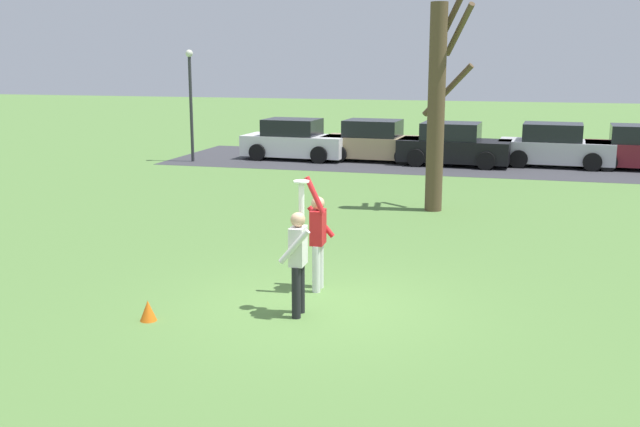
{
  "coord_description": "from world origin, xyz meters",
  "views": [
    {
      "loc": [
        3.06,
        -11.12,
        3.96
      ],
      "look_at": [
        -0.19,
        0.9,
        1.35
      ],
      "focal_mm": 41.8,
      "sensor_mm": 36.0,
      "label": 1
    }
  ],
  "objects_px": {
    "parked_car_black": "(453,146)",
    "field_cone_orange": "(148,311)",
    "lamppost_by_lot": "(191,94)",
    "parked_car_silver": "(555,147)",
    "frisbee_disc": "(301,181)",
    "parked_car_white": "(295,141)",
    "person_catcher": "(298,255)",
    "bare_tree_tall": "(438,102)",
    "person_defender": "(318,235)",
    "parked_car_tan": "(375,142)"
  },
  "relations": [
    {
      "from": "parked_car_silver",
      "to": "person_catcher",
      "type": "bearing_deg",
      "value": -100.73
    },
    {
      "from": "parked_car_silver",
      "to": "field_cone_orange",
      "type": "relative_size",
      "value": 13.1
    },
    {
      "from": "frisbee_disc",
      "to": "bare_tree_tall",
      "type": "bearing_deg",
      "value": 82.59
    },
    {
      "from": "frisbee_disc",
      "to": "parked_car_silver",
      "type": "height_order",
      "value": "frisbee_disc"
    },
    {
      "from": "parked_car_tan",
      "to": "bare_tree_tall",
      "type": "bearing_deg",
      "value": -66.62
    },
    {
      "from": "lamppost_by_lot",
      "to": "parked_car_silver",
      "type": "bearing_deg",
      "value": 9.7
    },
    {
      "from": "person_catcher",
      "to": "bare_tree_tall",
      "type": "distance_m",
      "value": 9.1
    },
    {
      "from": "parked_car_white",
      "to": "parked_car_black",
      "type": "distance_m",
      "value": 6.23
    },
    {
      "from": "parked_car_black",
      "to": "parked_car_silver",
      "type": "bearing_deg",
      "value": 13.35
    },
    {
      "from": "person_catcher",
      "to": "parked_car_black",
      "type": "distance_m",
      "value": 17.54
    },
    {
      "from": "person_catcher",
      "to": "lamppost_by_lot",
      "type": "xyz_separation_m",
      "value": [
        -9.07,
        15.87,
        1.6
      ]
    },
    {
      "from": "parked_car_tan",
      "to": "parked_car_black",
      "type": "bearing_deg",
      "value": -4.58
    },
    {
      "from": "person_catcher",
      "to": "field_cone_orange",
      "type": "bearing_deg",
      "value": 109.14
    },
    {
      "from": "field_cone_orange",
      "to": "bare_tree_tall",
      "type": "bearing_deg",
      "value": 71.32
    },
    {
      "from": "person_catcher",
      "to": "person_defender",
      "type": "height_order",
      "value": "person_catcher"
    },
    {
      "from": "parked_car_silver",
      "to": "lamppost_by_lot",
      "type": "xyz_separation_m",
      "value": [
        -13.54,
        -2.32,
        1.86
      ]
    },
    {
      "from": "bare_tree_tall",
      "to": "parked_car_white",
      "type": "bearing_deg",
      "value": 126.83
    },
    {
      "from": "frisbee_disc",
      "to": "field_cone_orange",
      "type": "distance_m",
      "value": 3.08
    },
    {
      "from": "person_defender",
      "to": "parked_car_tan",
      "type": "bearing_deg",
      "value": -174.47
    },
    {
      "from": "parked_car_tan",
      "to": "parked_car_black",
      "type": "xyz_separation_m",
      "value": [
        3.05,
        -0.41,
        0.0
      ]
    },
    {
      "from": "person_catcher",
      "to": "bare_tree_tall",
      "type": "xyz_separation_m",
      "value": [
        1.11,
        8.84,
        1.85
      ]
    },
    {
      "from": "bare_tree_tall",
      "to": "field_cone_orange",
      "type": "bearing_deg",
      "value": -108.68
    },
    {
      "from": "parked_car_tan",
      "to": "parked_car_black",
      "type": "distance_m",
      "value": 3.08
    },
    {
      "from": "frisbee_disc",
      "to": "field_cone_orange",
      "type": "xyz_separation_m",
      "value": [
        -2.15,
        -1.06,
        -1.93
      ]
    },
    {
      "from": "bare_tree_tall",
      "to": "person_defender",
      "type": "bearing_deg",
      "value": -98.8
    },
    {
      "from": "parked_car_tan",
      "to": "lamppost_by_lot",
      "type": "distance_m",
      "value": 7.36
    },
    {
      "from": "parked_car_tan",
      "to": "parked_car_silver",
      "type": "bearing_deg",
      "value": 5.25
    },
    {
      "from": "field_cone_orange",
      "to": "parked_car_silver",
      "type": "bearing_deg",
      "value": 70.8
    },
    {
      "from": "person_catcher",
      "to": "parked_car_white",
      "type": "xyz_separation_m",
      "value": [
        -5.43,
        17.57,
        -0.25
      ]
    },
    {
      "from": "parked_car_white",
      "to": "field_cone_orange",
      "type": "distance_m",
      "value": 18.71
    },
    {
      "from": "frisbee_disc",
      "to": "lamppost_by_lot",
      "type": "distance_m",
      "value": 18.09
    },
    {
      "from": "person_catcher",
      "to": "parked_car_white",
      "type": "bearing_deg",
      "value": 15.13
    },
    {
      "from": "frisbee_disc",
      "to": "field_cone_orange",
      "type": "bearing_deg",
      "value": -153.72
    },
    {
      "from": "person_defender",
      "to": "frisbee_disc",
      "type": "distance_m",
      "value": 1.57
    },
    {
      "from": "bare_tree_tall",
      "to": "lamppost_by_lot",
      "type": "bearing_deg",
      "value": 145.36
    },
    {
      "from": "parked_car_black",
      "to": "person_catcher",
      "type": "bearing_deg",
      "value": -89.54
    },
    {
      "from": "parked_car_white",
      "to": "parked_car_silver",
      "type": "bearing_deg",
      "value": 6.62
    },
    {
      "from": "person_catcher",
      "to": "parked_car_silver",
      "type": "relative_size",
      "value": 0.5
    },
    {
      "from": "field_cone_orange",
      "to": "lamppost_by_lot",
      "type": "bearing_deg",
      "value": 112.49
    },
    {
      "from": "parked_car_black",
      "to": "bare_tree_tall",
      "type": "bearing_deg",
      "value": -84.86
    },
    {
      "from": "person_catcher",
      "to": "parked_car_silver",
      "type": "distance_m",
      "value": 18.73
    },
    {
      "from": "lamppost_by_lot",
      "to": "field_cone_orange",
      "type": "bearing_deg",
      "value": -67.51
    },
    {
      "from": "lamppost_by_lot",
      "to": "frisbee_disc",
      "type": "bearing_deg",
      "value": -59.91
    },
    {
      "from": "parked_car_black",
      "to": "field_cone_orange",
      "type": "relative_size",
      "value": 13.1
    },
    {
      "from": "parked_car_white",
      "to": "parked_car_tan",
      "type": "height_order",
      "value": "same"
    },
    {
      "from": "person_catcher",
      "to": "person_defender",
      "type": "bearing_deg",
      "value": 0.0
    },
    {
      "from": "person_defender",
      "to": "frisbee_disc",
      "type": "bearing_deg",
      "value": 0.0
    },
    {
      "from": "bare_tree_tall",
      "to": "lamppost_by_lot",
      "type": "relative_size",
      "value": 1.35
    },
    {
      "from": "parked_car_tan",
      "to": "field_cone_orange",
      "type": "bearing_deg",
      "value": -86.63
    },
    {
      "from": "frisbee_disc",
      "to": "lamppost_by_lot",
      "type": "xyz_separation_m",
      "value": [
        -9.07,
        15.65,
        0.49
      ]
    }
  ]
}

